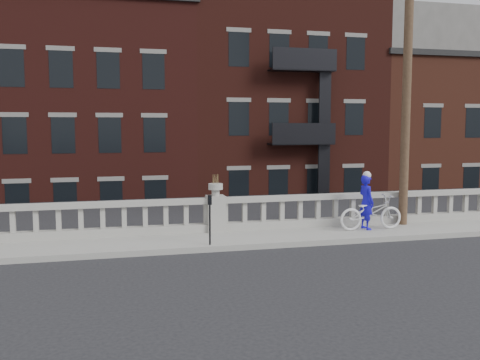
# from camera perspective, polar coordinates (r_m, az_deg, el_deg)

# --- Properties ---
(ground) EXTENTS (120.00, 120.00, 0.00)m
(ground) POSITION_cam_1_polar(r_m,az_deg,el_deg) (12.77, 1.03, -9.51)
(ground) COLOR black
(ground) RESTS_ON ground
(sidewalk) EXTENTS (32.00, 2.20, 0.15)m
(sidewalk) POSITION_cam_1_polar(r_m,az_deg,el_deg) (15.58, -1.89, -6.41)
(sidewalk) COLOR gray
(sidewalk) RESTS_ON ground
(balustrade) EXTENTS (28.00, 0.34, 1.03)m
(balustrade) POSITION_cam_1_polar(r_m,az_deg,el_deg) (16.39, -2.61, -3.80)
(balustrade) COLOR gray
(balustrade) RESTS_ON sidewalk
(planter_pedestal) EXTENTS (0.55, 0.55, 1.76)m
(planter_pedestal) POSITION_cam_1_polar(r_m,az_deg,el_deg) (16.36, -2.61, -3.14)
(planter_pedestal) COLOR gray
(planter_pedestal) RESTS_ON sidewalk
(lower_level) EXTENTS (80.00, 44.00, 20.80)m
(lower_level) POSITION_cam_1_polar(r_m,az_deg,el_deg) (35.14, -8.04, 4.54)
(lower_level) COLOR #605E59
(lower_level) RESTS_ON ground
(utility_pole) EXTENTS (1.60, 0.28, 10.00)m
(utility_pole) POSITION_cam_1_polar(r_m,az_deg,el_deg) (18.23, 17.42, 11.41)
(utility_pole) COLOR #422D1E
(utility_pole) RESTS_ON sidewalk
(parking_meter_c) EXTENTS (0.10, 0.09, 1.36)m
(parking_meter_c) POSITION_cam_1_polar(r_m,az_deg,el_deg) (14.48, -3.24, -3.65)
(parking_meter_c) COLOR black
(parking_meter_c) RESTS_ON sidewalk
(bicycle) EXTENTS (2.06, 0.73, 1.08)m
(bicycle) POSITION_cam_1_polar(r_m,az_deg,el_deg) (17.12, 13.78, -3.37)
(bicycle) COLOR silver
(bicycle) RESTS_ON sidewalk
(cyclist) EXTENTS (0.49, 0.67, 1.71)m
(cyclist) POSITION_cam_1_polar(r_m,az_deg,el_deg) (17.11, 13.31, -2.30)
(cyclist) COLOR #150DC3
(cyclist) RESTS_ON sidewalk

